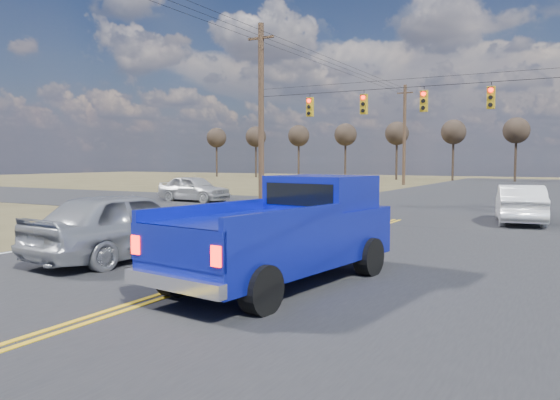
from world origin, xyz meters
The scene contains 12 objects.
ground centered at (0.00, 0.00, 0.00)m, with size 160.00×160.00×0.00m, color brown.
road_main centered at (0.00, 10.00, 0.00)m, with size 14.00×120.00×0.02m, color #28282B.
road_cross centered at (0.00, 18.00, 0.00)m, with size 120.00×12.00×0.02m, color #28282B.
signal_gantry centered at (0.50, 17.79, 5.06)m, with size 19.60×4.83×10.00m.
utility_poles centered at (0.00, 17.00, 5.23)m, with size 19.60×58.32×10.00m.
treeline centered at (0.00, 26.96, 5.70)m, with size 87.00×117.80×7.40m.
pickup_truck centered at (1.47, 1.45, 1.05)m, with size 2.90×6.01×2.17m.
silver_suv centered at (-3.41, 1.94, 0.88)m, with size 2.07×5.15×1.75m, color #9FA2A7.
black_suv centered at (-1.31, 3.71, 0.62)m, with size 2.05×4.44×1.23m, color black.
white_car_queue centered at (4.57, 15.21, 0.77)m, with size 1.63×4.66×1.54m, color white.
dgrey_car_queue centered at (-2.87, 15.50, 0.64)m, with size 1.80×4.43×1.29m, color #3B3A40.
cross_car_west centered at (-13.77, 18.04, 0.79)m, with size 4.66×1.88×1.59m, color #BBBBBB.
Camera 1 is at (6.64, -8.18, 2.51)m, focal length 35.00 mm.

